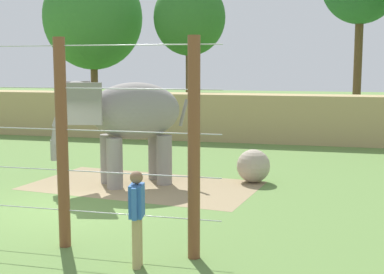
# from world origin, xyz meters

# --- Properties ---
(ground_plane) EXTENTS (120.00, 120.00, 0.00)m
(ground_plane) POSITION_xyz_m (0.00, 0.00, 0.00)
(ground_plane) COLOR #5B7F3D
(dirt_patch) EXTENTS (6.79, 4.31, 0.01)m
(dirt_patch) POSITION_xyz_m (0.93, 2.88, 0.00)
(dirt_patch) COLOR #937F5B
(dirt_patch) RESTS_ON ground
(embankment_wall) EXTENTS (36.00, 1.80, 2.11)m
(embankment_wall) POSITION_xyz_m (0.00, 12.78, 1.05)
(embankment_wall) COLOR tan
(embankment_wall) RESTS_ON ground
(elephant) EXTENTS (3.57, 3.09, 2.99)m
(elephant) POSITION_xyz_m (0.40, 2.91, 1.98)
(elephant) COLOR gray
(elephant) RESTS_ON ground
(enrichment_ball) EXTENTS (0.98, 0.98, 0.98)m
(enrichment_ball) POSITION_xyz_m (3.92, 4.08, 0.49)
(enrichment_ball) COLOR tan
(enrichment_ball) RESTS_ON ground
(cable_fence) EXTENTS (8.52, 0.22, 3.93)m
(cable_fence) POSITION_xyz_m (0.01, -2.41, 1.97)
(cable_fence) COLOR brown
(cable_fence) RESTS_ON ground
(zookeeper) EXTENTS (0.28, 0.58, 1.67)m
(zookeeper) POSITION_xyz_m (2.93, -3.08, 0.93)
(zookeeper) COLOR tan
(zookeeper) RESTS_ON ground
(tree_far_left) EXTENTS (4.10, 4.10, 8.24)m
(tree_far_left) POSITION_xyz_m (-1.89, 19.03, 6.04)
(tree_far_left) COLOR brown
(tree_far_left) RESTS_ON ground
(tree_right_of_centre) EXTENTS (6.00, 6.00, 9.42)m
(tree_right_of_centre) POSITION_xyz_m (-8.12, 19.60, 6.25)
(tree_right_of_centre) COLOR brown
(tree_right_of_centre) RESTS_ON ground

